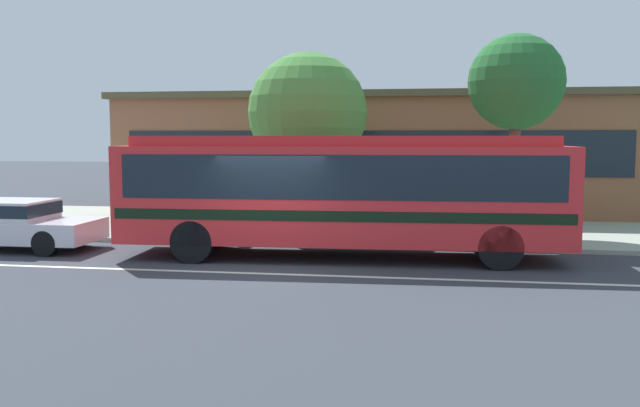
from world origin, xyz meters
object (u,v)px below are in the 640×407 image
object	(u,v)px
transit_bus	(342,187)
sedan_behind_bus	(3,222)
pedestrian_waiting_near_sign	(227,203)
bus_stop_sign	(477,181)
street_tree_near_stop	(308,113)
street_tree_mid_block	(516,84)

from	to	relation	value
transit_bus	sedan_behind_bus	world-z (taller)	transit_bus
pedestrian_waiting_near_sign	bus_stop_sign	world-z (taller)	bus_stop_sign
street_tree_near_stop	sedan_behind_bus	bearing A→B (deg)	-149.24
transit_bus	bus_stop_sign	size ratio (longest dim) A/B	4.19
sedan_behind_bus	transit_bus	bearing A→B (deg)	0.93
bus_stop_sign	street_tree_near_stop	size ratio (longest dim) A/B	0.48
street_tree_mid_block	street_tree_near_stop	bearing A→B (deg)	177.97
street_tree_mid_block	bus_stop_sign	bearing A→B (deg)	-122.37
pedestrian_waiting_near_sign	bus_stop_sign	distance (m)	6.87
street_tree_near_stop	street_tree_mid_block	size ratio (longest dim) A/B	0.93
sedan_behind_bus	street_tree_mid_block	bearing A→B (deg)	17.16
transit_bus	street_tree_mid_block	xyz separation A→B (m)	(4.50, 4.00, 2.73)
bus_stop_sign	transit_bus	bearing A→B (deg)	-147.16
pedestrian_waiting_near_sign	sedan_behind_bus	bearing A→B (deg)	-158.30
bus_stop_sign	street_tree_mid_block	distance (m)	3.47
bus_stop_sign	pedestrian_waiting_near_sign	bearing A→B (deg)	-178.82
bus_stop_sign	street_tree_near_stop	world-z (taller)	street_tree_near_stop
street_tree_mid_block	sedan_behind_bus	bearing A→B (deg)	-162.84
transit_bus	street_tree_mid_block	distance (m)	6.60
sedan_behind_bus	pedestrian_waiting_near_sign	bearing A→B (deg)	21.70
bus_stop_sign	street_tree_near_stop	xyz separation A→B (m)	(-4.91, 2.07, 1.89)
pedestrian_waiting_near_sign	street_tree_near_stop	bearing A→B (deg)	48.98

